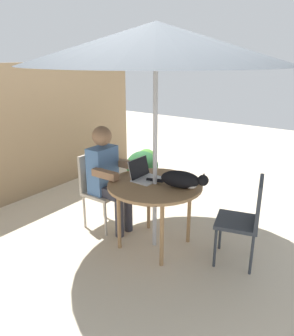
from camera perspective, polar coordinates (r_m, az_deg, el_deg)
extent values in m
plane|color=beige|center=(3.74, 1.28, -13.05)|extent=(14.00, 14.00, 0.00)
cube|color=#937756|center=(4.94, -21.03, 5.56)|extent=(4.56, 0.08, 1.88)
cylinder|color=#9E754C|center=(3.42, 1.36, -2.94)|extent=(0.98, 0.98, 0.03)
cylinder|color=#9E754C|center=(3.90, 0.29, -5.79)|extent=(0.04, 0.04, 0.69)
cylinder|color=#9E754C|center=(3.52, -4.87, -8.76)|extent=(0.04, 0.04, 0.69)
cylinder|color=#9E754C|center=(3.24, 2.58, -11.38)|extent=(0.04, 0.04, 0.69)
cylinder|color=#9E754C|center=(3.65, 7.28, -7.82)|extent=(0.04, 0.04, 0.69)
cylinder|color=#B7B7BC|center=(3.31, 1.41, 2.27)|extent=(0.04, 0.04, 2.06)
cone|color=#2D3338|center=(3.17, 1.57, 20.75)|extent=(2.48, 2.48, 0.37)
sphere|color=#B7B7BC|center=(3.17, 1.57, 20.95)|extent=(0.06, 0.06, 0.06)
cube|color=#B2A899|center=(3.94, -7.46, -4.24)|extent=(0.40, 0.40, 0.04)
cube|color=#B2A899|center=(3.98, -9.50, -0.47)|extent=(0.40, 0.04, 0.44)
cylinder|color=#B2A899|center=(4.26, -7.45, -5.80)|extent=(0.03, 0.03, 0.42)
cylinder|color=#B2A899|center=(4.04, -10.75, -7.39)|extent=(0.03, 0.03, 0.42)
cylinder|color=#B2A899|center=(3.82, -7.17, -8.79)|extent=(0.03, 0.03, 0.42)
cylinder|color=#B2A899|center=(4.05, -3.90, -7.01)|extent=(0.03, 0.03, 0.42)
cube|color=#33383F|center=(3.38, 15.27, -8.96)|extent=(0.49, 0.49, 0.04)
cube|color=#33383F|center=(3.27, 18.77, -5.64)|extent=(0.40, 0.14, 0.44)
cylinder|color=#33383F|center=(3.34, 17.60, -14.09)|extent=(0.03, 0.03, 0.42)
cylinder|color=#33383F|center=(3.63, 17.95, -11.26)|extent=(0.03, 0.03, 0.42)
cylinder|color=#33383F|center=(3.65, 12.55, -10.60)|extent=(0.03, 0.03, 0.42)
cylinder|color=#33383F|center=(3.36, 11.67, -13.34)|extent=(0.03, 0.03, 0.42)
cube|color=#4C72A5|center=(3.84, -7.64, -0.29)|extent=(0.34, 0.20, 0.54)
sphere|color=#936B4C|center=(3.72, -7.79, 5.50)|extent=(0.22, 0.22, 0.22)
cube|color=#383842|center=(3.77, -6.65, -4.21)|extent=(0.12, 0.30, 0.12)
cylinder|color=#383842|center=(3.80, -4.79, -8.60)|extent=(0.10, 0.10, 0.46)
cube|color=#383842|center=(3.88, -5.07, -3.47)|extent=(0.12, 0.30, 0.12)
cylinder|color=#383842|center=(3.91, -3.26, -7.74)|extent=(0.10, 0.10, 0.46)
cube|color=#936B4C|center=(3.55, -7.27, -1.08)|extent=(0.08, 0.32, 0.08)
cube|color=#936B4C|center=(3.83, -3.22, 0.58)|extent=(0.08, 0.32, 0.08)
cube|color=silver|center=(3.50, -0.01, -1.95)|extent=(0.30, 0.22, 0.02)
cube|color=black|center=(3.53, -1.37, 0.05)|extent=(0.30, 0.06, 0.20)
cube|color=silver|center=(3.53, -1.48, 0.08)|extent=(0.30, 0.06, 0.20)
ellipsoid|color=black|center=(3.30, 5.78, -1.95)|extent=(0.28, 0.43, 0.17)
sphere|color=black|center=(3.25, 9.66, -2.12)|extent=(0.11, 0.11, 0.11)
ellipsoid|color=white|center=(3.29, 7.60, -2.81)|extent=(0.15, 0.15, 0.09)
cylinder|color=black|center=(3.43, 1.37, -2.13)|extent=(0.08, 0.18, 0.04)
cone|color=black|center=(3.20, 9.59, -1.47)|extent=(0.04, 0.04, 0.03)
cone|color=black|center=(3.26, 9.81, -1.12)|extent=(0.04, 0.04, 0.03)
cylinder|color=#595654|center=(5.46, -0.09, -1.01)|extent=(0.25, 0.25, 0.23)
ellipsoid|color=#4C8C38|center=(5.38, -0.09, 1.57)|extent=(0.31, 0.31, 0.33)
cylinder|color=#9E5138|center=(4.85, -0.82, -3.27)|extent=(0.32, 0.32, 0.30)
ellipsoid|color=#26592D|center=(4.73, -0.84, 0.39)|extent=(0.46, 0.46, 0.42)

